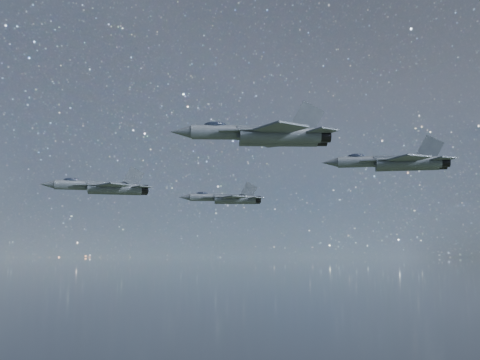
{
  "coord_description": "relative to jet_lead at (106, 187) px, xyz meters",
  "views": [
    {
      "loc": [
        -3.13,
        -86.06,
        130.26
      ],
      "look_at": [
        -0.84,
        -1.42,
        141.96
      ],
      "focal_mm": 42.0,
      "sensor_mm": 36.0,
      "label": 1
    }
  ],
  "objects": [
    {
      "name": "jet_lead",
      "position": [
        0.0,
        0.0,
        0.0
      ],
      "size": [
        16.66,
        11.43,
        4.18
      ],
      "rotation": [
        0.0,
        0.0,
        0.21
      ],
      "color": "#394047"
    },
    {
      "name": "jet_left",
      "position": [
        18.54,
        24.37,
        0.9
      ],
      "size": [
        16.47,
        11.73,
        4.2
      ],
      "rotation": [
        0.0,
        0.0,
        0.02
      ],
      "color": "#394047"
    },
    {
      "name": "jet_right",
      "position": [
        22.67,
        -20.25,
        3.73
      ],
      "size": [
        19.21,
        13.71,
        4.91
      ],
      "rotation": [
        0.0,
        0.0,
        0.01
      ],
      "color": "#394047"
    },
    {
      "name": "jet_slot",
      "position": [
        43.65,
        -2.08,
        3.66
      ],
      "size": [
        19.55,
        13.44,
        4.91
      ],
      "rotation": [
        0.0,
        0.0,
        -0.2
      ],
      "color": "#394047"
    }
  ]
}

